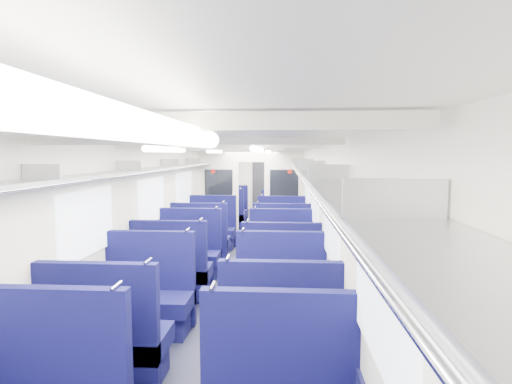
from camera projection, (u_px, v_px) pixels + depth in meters
floor at (237, 273)px, 7.60m from camera, size 2.80×18.00×0.01m
ceiling at (236, 146)px, 7.38m from camera, size 2.80×18.00×0.01m
wall_left at (161, 210)px, 7.58m from camera, size 0.02×18.00×2.35m
dado_left at (163, 254)px, 7.66m from camera, size 0.03×17.90×0.70m
wall_right at (313, 211)px, 7.40m from camera, size 0.02×18.00×2.35m
dado_right at (312, 256)px, 7.47m from camera, size 0.03×17.90×0.70m
wall_far at (262, 180)px, 16.43m from camera, size 2.80×0.02×2.35m
luggage_rack_left at (170, 167)px, 7.50m from camera, size 0.36×17.40×0.18m
luggage_rack_right at (303, 167)px, 7.34m from camera, size 0.36×17.40×0.18m
windows at (233, 200)px, 7.01m from camera, size 2.78×15.60×0.75m
ceiling_fittings at (234, 149)px, 7.13m from camera, size 2.70×16.06×0.11m
end_door at (262, 185)px, 16.39m from camera, size 0.75×0.06×2.00m
bulkhead at (251, 191)px, 10.99m from camera, size 2.80×0.10×2.35m
seat_8 at (106, 345)px, 3.90m from camera, size 1.14×0.63×1.27m
seat_9 at (280, 342)px, 3.96m from camera, size 1.14×0.63×1.27m
seat_10 at (147, 300)px, 5.10m from camera, size 1.14×0.63×1.27m
seat_11 at (281, 301)px, 5.08m from camera, size 1.14×0.63×1.27m
seat_12 at (172, 274)px, 6.24m from camera, size 1.14×0.63×1.27m
seat_13 at (281, 277)px, 6.06m from camera, size 1.14×0.63×1.27m
seat_14 at (188, 256)px, 7.30m from camera, size 1.14×0.63×1.27m
seat_15 at (282, 257)px, 7.22m from camera, size 1.14×0.63×1.27m
seat_16 at (201, 243)px, 8.41m from camera, size 1.14×0.63×1.27m
seat_17 at (282, 244)px, 8.34m from camera, size 1.14×0.63×1.27m
seat_18 at (211, 232)px, 9.64m from camera, size 1.14×0.63×1.27m
seat_19 at (282, 233)px, 9.47m from camera, size 1.14×0.63×1.27m
seat_20 at (225, 217)px, 11.82m from camera, size 1.14×0.63×1.27m
seat_21 at (282, 219)px, 11.53m from camera, size 1.14×0.63×1.27m
seat_22 at (229, 212)px, 12.82m from camera, size 1.14×0.63×1.27m
seat_23 at (282, 212)px, 12.85m from camera, size 1.14×0.63×1.27m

